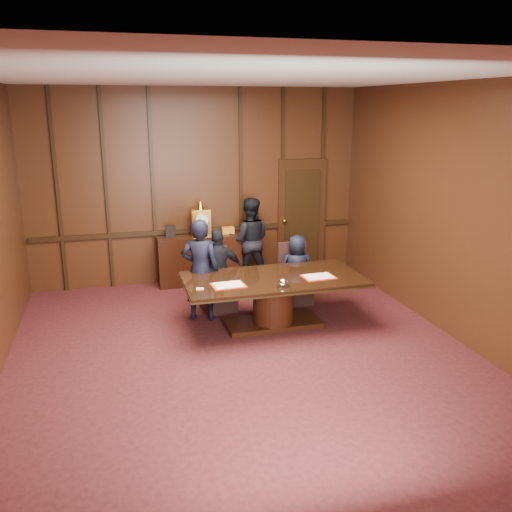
% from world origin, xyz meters
% --- Properties ---
extents(room, '(7.00, 7.04, 3.50)m').
position_xyz_m(room, '(0.07, 0.14, 1.72)').
color(room, '#340E11').
rests_on(room, ground).
extents(sideboard, '(1.60, 0.45, 1.54)m').
position_xyz_m(sideboard, '(0.00, 3.26, 0.49)').
color(sideboard, black).
rests_on(sideboard, ground).
extents(conference_table, '(2.62, 1.32, 0.76)m').
position_xyz_m(conference_table, '(0.66, 0.96, 0.51)').
color(conference_table, black).
rests_on(conference_table, ground).
extents(folder_left, '(0.48, 0.36, 0.02)m').
position_xyz_m(folder_left, '(-0.06, 0.76, 0.77)').
color(folder_left, '#B32D10').
rests_on(folder_left, conference_table).
extents(folder_right, '(0.48, 0.36, 0.02)m').
position_xyz_m(folder_right, '(1.29, 0.79, 0.77)').
color(folder_right, '#B32D10').
rests_on(folder_right, conference_table).
extents(inkstand, '(0.20, 0.14, 0.12)m').
position_xyz_m(inkstand, '(0.66, 0.51, 0.81)').
color(inkstand, white).
rests_on(inkstand, conference_table).
extents(notepad, '(0.11, 0.08, 0.01)m').
position_xyz_m(notepad, '(-0.46, 0.71, 0.77)').
color(notepad, '#E2D56F').
rests_on(notepad, conference_table).
extents(chair_left, '(0.56, 0.56, 0.99)m').
position_xyz_m(chair_left, '(0.01, 1.83, 0.29)').
color(chair_left, black).
rests_on(chair_left, ground).
extents(chair_right, '(0.49, 0.49, 0.99)m').
position_xyz_m(chair_right, '(1.31, 1.83, 0.29)').
color(chair_right, black).
rests_on(chair_right, ground).
extents(signatory_left, '(0.80, 0.36, 1.35)m').
position_xyz_m(signatory_left, '(0.01, 1.76, 0.67)').
color(signatory_left, black).
rests_on(signatory_left, ground).
extents(signatory_right, '(0.65, 0.52, 1.17)m').
position_xyz_m(signatory_right, '(1.31, 1.76, 0.58)').
color(signatory_right, black).
rests_on(signatory_right, ground).
extents(witness_left, '(0.67, 0.55, 1.57)m').
position_xyz_m(witness_left, '(-0.32, 1.52, 0.78)').
color(witness_left, black).
rests_on(witness_left, ground).
extents(witness_right, '(0.89, 0.76, 1.58)m').
position_xyz_m(witness_right, '(0.86, 3.10, 0.79)').
color(witness_right, black).
rests_on(witness_right, ground).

